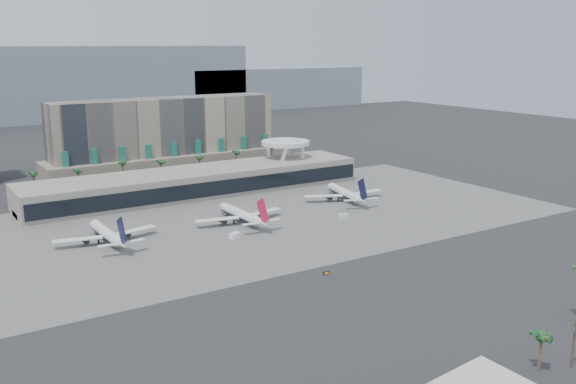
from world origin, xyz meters
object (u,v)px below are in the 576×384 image
service_vehicle_a (235,236)px  service_vehicle_b (343,216)px  airliner_left (107,234)px  airliner_right (345,193)px  taxiway_sign (326,273)px  airliner_centre (241,215)px  utility_pole (574,339)px

service_vehicle_a → service_vehicle_b: service_vehicle_a is taller
airliner_left → service_vehicle_b: bearing=-12.7°
airliner_left → airliner_right: bearing=1.8°
airliner_left → taxiway_sign: 86.27m
service_vehicle_a → airliner_centre: bearing=32.7°
utility_pole → service_vehicle_a: bearing=97.9°
service_vehicle_a → taxiway_sign: bearing=-104.8°
utility_pole → service_vehicle_a: (-17.99, 129.93, -6.05)m
utility_pole → airliner_right: 164.65m
airliner_right → taxiway_sign: size_ratio=18.36×
airliner_centre → taxiway_sign: 68.41m
utility_pole → service_vehicle_a: size_ratio=2.69×
service_vehicle_a → taxiway_sign: 50.87m
airliner_left → taxiway_sign: bearing=-56.1°
airliner_left → airliner_centre: size_ratio=0.99×
utility_pole → taxiway_sign: (-11.64, 79.46, -6.64)m
utility_pole → service_vehicle_b: size_ratio=3.05×
utility_pole → taxiway_sign: 80.58m
service_vehicle_b → airliner_centre: bearing=171.9°
airliner_left → service_vehicle_b: (94.45, -20.37, -2.53)m
utility_pole → taxiway_sign: bearing=98.3°
airliner_centre → airliner_right: 60.42m
airliner_left → airliner_right: size_ratio=1.00×
airliner_centre → service_vehicle_b: airliner_centre is taller
service_vehicle_a → service_vehicle_b: size_ratio=1.13×
airliner_centre → service_vehicle_a: (-12.49, -17.60, -2.50)m
utility_pole → airliner_centre: size_ratio=0.29×
airliner_right → taxiway_sign: airliner_right is taller
utility_pole → airliner_right: size_ratio=0.29×
service_vehicle_b → airliner_left: bearing=-176.6°
airliner_left → airliner_centre: (54.92, -3.03, 0.05)m
airliner_centre → service_vehicle_b: 43.25m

